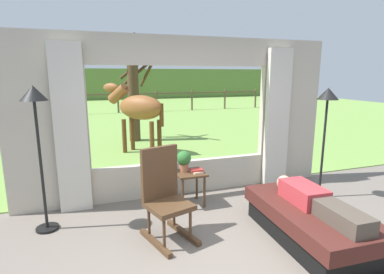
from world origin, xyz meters
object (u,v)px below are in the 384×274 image
at_px(potted_plant, 184,160).
at_px(floor_lamp_left, 36,115).
at_px(recliner_sofa, 310,222).
at_px(floor_lamp_right, 327,110).
at_px(rocking_chair, 165,195).
at_px(side_table, 190,178).
at_px(horse, 138,108).
at_px(reclining_person, 315,200).
at_px(book_stack, 197,171).
at_px(pasture_tree, 134,89).

relative_size(potted_plant, floor_lamp_left, 0.17).
bearing_deg(recliner_sofa, floor_lamp_right, 46.57).
bearing_deg(rocking_chair, recliner_sofa, -37.97).
bearing_deg(rocking_chair, side_table, 36.16).
relative_size(potted_plant, horse, 0.18).
relative_size(reclining_person, horse, 0.83).
distance_m(floor_lamp_right, horse, 4.42).
bearing_deg(floor_lamp_left, side_table, 3.70).
distance_m(recliner_sofa, book_stack, 1.70).
relative_size(recliner_sofa, horse, 1.00).
bearing_deg(floor_lamp_left, potted_plant, 5.63).
height_order(floor_lamp_left, floor_lamp_right, floor_lamp_left).
bearing_deg(recliner_sofa, horse, 107.64).
bearing_deg(floor_lamp_left, pasture_tree, 69.30).
bearing_deg(book_stack, side_table, 145.42).
distance_m(reclining_person, pasture_tree, 6.50).
height_order(floor_lamp_left, horse, floor_lamp_left).
bearing_deg(side_table, horse, 94.10).
distance_m(recliner_sofa, potted_plant, 1.92).
relative_size(reclining_person, floor_lamp_right, 0.81).
bearing_deg(potted_plant, pasture_tree, 90.43).
bearing_deg(pasture_tree, horse, -94.66).
height_order(potted_plant, book_stack, potted_plant).
bearing_deg(horse, potted_plant, -131.02).
xyz_separation_m(reclining_person, rocking_chair, (-1.64, 0.68, 0.02)).
xyz_separation_m(book_stack, pasture_tree, (-0.20, 4.90, 1.01)).
relative_size(rocking_chair, potted_plant, 3.50).
relative_size(recliner_sofa, potted_plant, 5.43).
height_order(horse, pasture_tree, pasture_tree).
bearing_deg(reclining_person, recliner_sofa, 92.45).
xyz_separation_m(recliner_sofa, book_stack, (-0.97, 1.36, 0.33)).
height_order(rocking_chair, potted_plant, rocking_chair).
xyz_separation_m(side_table, horse, (-0.24, 3.33, 0.73)).
bearing_deg(horse, pasture_tree, 41.54).
relative_size(recliner_sofa, pasture_tree, 0.55).
bearing_deg(floor_lamp_left, recliner_sofa, -22.90).
bearing_deg(rocking_chair, floor_lamp_right, -9.16).
height_order(reclining_person, rocking_chair, rocking_chair).
height_order(rocking_chair, floor_lamp_left, floor_lamp_left).
relative_size(recliner_sofa, reclining_person, 1.21).
relative_size(side_table, floor_lamp_right, 0.29).
bearing_deg(potted_plant, floor_lamp_right, -12.49).
relative_size(potted_plant, pasture_tree, 0.10).
xyz_separation_m(rocking_chair, side_table, (0.59, 0.79, -0.12)).
bearing_deg(horse, floor_lamp_right, -102.10).
height_order(reclining_person, side_table, reclining_person).
distance_m(side_table, pasture_tree, 4.97).
xyz_separation_m(reclining_person, floor_lamp_left, (-3.04, 1.34, 0.96)).
distance_m(rocking_chair, book_stack, 0.99).
relative_size(potted_plant, book_stack, 1.68).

